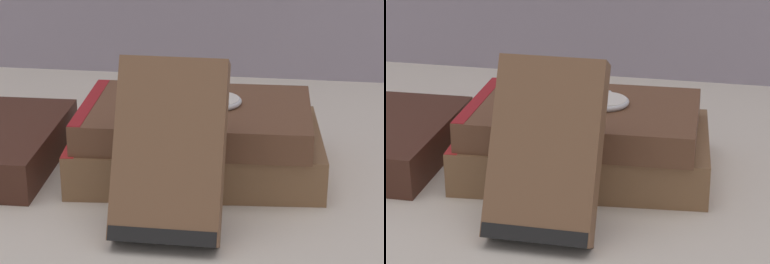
# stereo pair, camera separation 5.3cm
# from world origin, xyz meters

# --- Properties ---
(ground_plane) EXTENTS (3.00, 3.00, 0.00)m
(ground_plane) POSITION_xyz_m (0.00, 0.00, 0.00)
(ground_plane) COLOR beige
(book_flat_bottom) EXTENTS (0.25, 0.17, 0.04)m
(book_flat_bottom) POSITION_xyz_m (0.01, 0.06, 0.02)
(book_flat_bottom) COLOR brown
(book_flat_bottom) RESTS_ON ground_plane
(book_flat_top) EXTENTS (0.22, 0.15, 0.03)m
(book_flat_top) POSITION_xyz_m (0.01, 0.05, 0.06)
(book_flat_top) COLOR brown
(book_flat_top) RESTS_ON book_flat_bottom
(book_leaning_front) EXTENTS (0.09, 0.09, 0.14)m
(book_leaning_front) POSITION_xyz_m (0.01, -0.07, 0.07)
(book_leaning_front) COLOR brown
(book_leaning_front) RESTS_ON ground_plane
(pocket_watch) EXTENTS (0.05, 0.05, 0.01)m
(pocket_watch) POSITION_xyz_m (0.04, 0.06, 0.07)
(pocket_watch) COLOR silver
(pocket_watch) RESTS_ON book_flat_top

